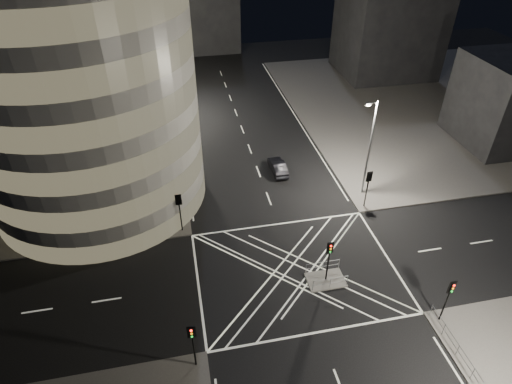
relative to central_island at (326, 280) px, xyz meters
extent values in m
plane|color=black|center=(-2.00, 1.50, -0.07)|extent=(120.00, 120.00, 0.00)
cube|color=#53514E|center=(-31.00, 28.50, 0.00)|extent=(42.00, 42.00, 0.15)
cube|color=#53514E|center=(27.00, 28.50, 0.00)|extent=(42.00, 42.00, 0.15)
cube|color=slate|center=(0.00, 0.00, 0.00)|extent=(3.00, 2.00, 0.15)
cylinder|color=#999791|center=(-18.00, 15.50, 12.57)|extent=(20.00, 20.00, 25.00)
cube|color=#999791|center=(-24.00, 43.50, 11.07)|extent=(24.00, 16.00, 22.00)
cube|color=black|center=(24.00, 41.50, 7.58)|extent=(14.00, 12.00, 15.00)
cube|color=black|center=(28.00, 17.50, 5.08)|extent=(10.00, 10.00, 10.00)
cylinder|color=black|center=(-12.50, 10.50, 1.82)|extent=(0.32, 0.32, 3.48)
ellipsoid|color=black|center=(-12.50, 10.50, 4.88)|extent=(4.80, 4.80, 5.52)
cylinder|color=black|center=(-12.50, 16.50, 1.91)|extent=(0.32, 0.32, 3.67)
ellipsoid|color=black|center=(-12.50, 16.50, 4.94)|extent=(4.32, 4.32, 4.96)
cylinder|color=black|center=(-12.50, 22.50, 2.02)|extent=(0.32, 0.32, 3.89)
ellipsoid|color=black|center=(-12.50, 22.50, 5.04)|extent=(3.91, 3.91, 4.49)
cylinder|color=black|center=(-12.50, 28.50, 1.97)|extent=(0.32, 0.32, 3.78)
ellipsoid|color=black|center=(-12.50, 28.50, 5.29)|extent=(5.21, 5.21, 5.99)
cylinder|color=black|center=(-12.50, 34.50, 1.55)|extent=(0.32, 0.32, 2.96)
ellipsoid|color=black|center=(-12.50, 34.50, 4.20)|extent=(4.25, 4.25, 4.89)
cylinder|color=black|center=(-10.80, 8.30, 1.57)|extent=(0.12, 0.12, 3.00)
cube|color=black|center=(-10.80, 8.30, 3.52)|extent=(0.28, 0.22, 0.90)
cube|color=black|center=(-10.80, 8.30, 3.52)|extent=(0.55, 0.04, 1.10)
cylinder|color=black|center=(-10.80, -5.30, 1.57)|extent=(0.12, 0.12, 3.00)
cube|color=black|center=(-10.80, -5.30, 3.52)|extent=(0.28, 0.22, 0.90)
cube|color=black|center=(-10.80, -5.30, 3.52)|extent=(0.55, 0.04, 1.10)
cylinder|color=black|center=(6.80, 8.30, 1.57)|extent=(0.12, 0.12, 3.00)
cube|color=black|center=(6.80, 8.30, 3.52)|extent=(0.28, 0.22, 0.90)
cube|color=black|center=(6.80, 8.30, 3.52)|extent=(0.55, 0.04, 1.10)
cylinder|color=black|center=(6.80, -5.30, 1.57)|extent=(0.12, 0.12, 3.00)
cube|color=black|center=(6.80, -5.30, 3.52)|extent=(0.28, 0.22, 0.90)
cube|color=black|center=(6.80, -5.30, 3.52)|extent=(0.55, 0.04, 1.10)
cylinder|color=black|center=(0.00, 0.00, 1.57)|extent=(0.12, 0.12, 3.00)
cube|color=black|center=(0.00, 0.00, 3.52)|extent=(0.28, 0.22, 0.90)
cube|color=black|center=(0.00, 0.00, 3.52)|extent=(0.55, 0.04, 1.10)
cylinder|color=slate|center=(-11.50, 13.50, 5.08)|extent=(0.20, 0.20, 10.00)
cylinder|color=slate|center=(-11.05, 13.50, 9.93)|extent=(0.90, 0.10, 0.10)
cube|color=slate|center=(-10.60, 13.50, 9.83)|extent=(0.50, 0.25, 0.18)
cube|color=white|center=(-10.60, 13.50, 9.72)|extent=(0.42, 0.20, 0.05)
cylinder|color=slate|center=(-11.50, 31.50, 5.08)|extent=(0.20, 0.20, 10.00)
cylinder|color=slate|center=(-11.05, 31.50, 9.93)|extent=(0.90, 0.10, 0.10)
cube|color=slate|center=(-10.60, 31.50, 9.83)|extent=(0.50, 0.25, 0.18)
cube|color=white|center=(-10.60, 31.50, 9.72)|extent=(0.42, 0.20, 0.05)
cylinder|color=slate|center=(7.50, 10.50, 5.08)|extent=(0.20, 0.20, 10.00)
cylinder|color=slate|center=(7.05, 10.50, 9.93)|extent=(0.90, 0.10, 0.10)
cube|color=slate|center=(6.60, 10.50, 9.83)|extent=(0.50, 0.25, 0.18)
cube|color=white|center=(6.60, 10.50, 9.72)|extent=(0.42, 0.20, 0.05)
cube|color=slate|center=(0.00, -0.90, 0.62)|extent=(2.80, 0.06, 1.10)
cube|color=slate|center=(0.00, 0.90, 0.62)|extent=(2.80, 0.06, 1.10)
imported|color=black|center=(0.06, 16.04, 0.59)|extent=(1.52, 4.09, 1.34)
camera|label=1|loc=(-10.16, -21.72, 25.85)|focal=30.00mm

